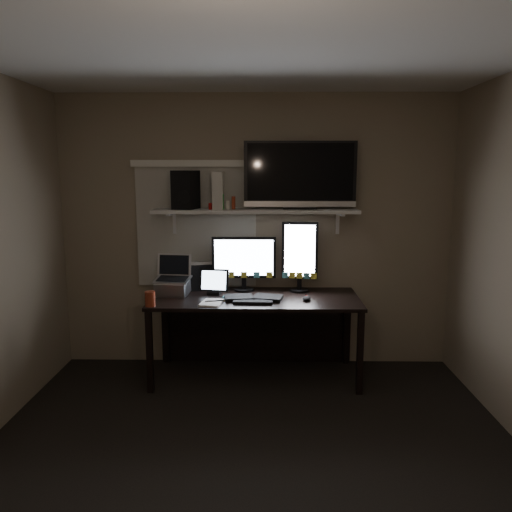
{
  "coord_description": "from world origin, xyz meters",
  "views": [
    {
      "loc": [
        0.08,
        -2.79,
        1.82
      ],
      "look_at": [
        0.01,
        1.25,
        1.12
      ],
      "focal_mm": 35.0,
      "sensor_mm": 36.0,
      "label": 1
    }
  ],
  "objects_px": {
    "tv": "(300,175)",
    "desk": "(255,313)",
    "monitor_portrait": "(300,256)",
    "tablet": "(214,282)",
    "mouse": "(307,298)",
    "speaker": "(186,190)",
    "cup": "(150,299)",
    "monitor_landscape": "(244,263)",
    "laptop": "(172,276)",
    "keyboard": "(253,298)",
    "game_console": "(218,190)"
  },
  "relations": [
    {
      "from": "desk",
      "to": "cup",
      "type": "relative_size",
      "value": 14.73
    },
    {
      "from": "tablet",
      "to": "laptop",
      "type": "height_order",
      "value": "laptop"
    },
    {
      "from": "tv",
      "to": "keyboard",
      "type": "bearing_deg",
      "value": -142.44
    },
    {
      "from": "monitor_portrait",
      "to": "mouse",
      "type": "xyz_separation_m",
      "value": [
        0.04,
        -0.34,
        -0.3
      ]
    },
    {
      "from": "tv",
      "to": "speaker",
      "type": "height_order",
      "value": "tv"
    },
    {
      "from": "desk",
      "to": "laptop",
      "type": "relative_size",
      "value": 5.2
    },
    {
      "from": "monitor_landscape",
      "to": "speaker",
      "type": "distance_m",
      "value": 0.84
    },
    {
      "from": "mouse",
      "to": "tv",
      "type": "relative_size",
      "value": 0.11
    },
    {
      "from": "keyboard",
      "to": "cup",
      "type": "bearing_deg",
      "value": -163.46
    },
    {
      "from": "monitor_portrait",
      "to": "speaker",
      "type": "height_order",
      "value": "speaker"
    },
    {
      "from": "keyboard",
      "to": "game_console",
      "type": "relative_size",
      "value": 1.53
    },
    {
      "from": "mouse",
      "to": "tv",
      "type": "height_order",
      "value": "tv"
    },
    {
      "from": "monitor_portrait",
      "to": "tv",
      "type": "distance_m",
      "value": 0.72
    },
    {
      "from": "desk",
      "to": "tablet",
      "type": "relative_size",
      "value": 6.79
    },
    {
      "from": "laptop",
      "to": "speaker",
      "type": "height_order",
      "value": "speaker"
    },
    {
      "from": "laptop",
      "to": "tv",
      "type": "distance_m",
      "value": 1.43
    },
    {
      "from": "monitor_landscape",
      "to": "monitor_portrait",
      "type": "bearing_deg",
      "value": -2.66
    },
    {
      "from": "monitor_landscape",
      "to": "mouse",
      "type": "xyz_separation_m",
      "value": [
        0.54,
        -0.35,
        -0.24
      ]
    },
    {
      "from": "laptop",
      "to": "speaker",
      "type": "xyz_separation_m",
      "value": [
        0.11,
        0.14,
        0.75
      ]
    },
    {
      "from": "cup",
      "to": "game_console",
      "type": "height_order",
      "value": "game_console"
    },
    {
      "from": "tablet",
      "to": "speaker",
      "type": "xyz_separation_m",
      "value": [
        -0.25,
        0.11,
        0.8
      ]
    },
    {
      "from": "tablet",
      "to": "speaker",
      "type": "relative_size",
      "value": 0.79
    },
    {
      "from": "keyboard",
      "to": "tablet",
      "type": "relative_size",
      "value": 1.88
    },
    {
      "from": "keyboard",
      "to": "speaker",
      "type": "height_order",
      "value": "speaker"
    },
    {
      "from": "monitor_portrait",
      "to": "keyboard",
      "type": "xyz_separation_m",
      "value": [
        -0.41,
        -0.31,
        -0.31
      ]
    },
    {
      "from": "desk",
      "to": "keyboard",
      "type": "height_order",
      "value": "keyboard"
    },
    {
      "from": "monitor_portrait",
      "to": "desk",
      "type": "bearing_deg",
      "value": -158.78
    },
    {
      "from": "cup",
      "to": "desk",
      "type": "bearing_deg",
      "value": 26.99
    },
    {
      "from": "monitor_portrait",
      "to": "cup",
      "type": "xyz_separation_m",
      "value": [
        -1.24,
        -0.53,
        -0.26
      ]
    },
    {
      "from": "monitor_landscape",
      "to": "monitor_portrait",
      "type": "xyz_separation_m",
      "value": [
        0.51,
        -0.02,
        0.07
      ]
    },
    {
      "from": "monitor_portrait",
      "to": "monitor_landscape",
      "type": "bearing_deg",
      "value": -174.91
    },
    {
      "from": "tablet",
      "to": "laptop",
      "type": "distance_m",
      "value": 0.37
    },
    {
      "from": "tablet",
      "to": "cup",
      "type": "bearing_deg",
      "value": -130.09
    },
    {
      "from": "keyboard",
      "to": "tv",
      "type": "height_order",
      "value": "tv"
    },
    {
      "from": "tablet",
      "to": "speaker",
      "type": "height_order",
      "value": "speaker"
    },
    {
      "from": "tv",
      "to": "desk",
      "type": "bearing_deg",
      "value": -165.1
    },
    {
      "from": "tv",
      "to": "cup",
      "type": "bearing_deg",
      "value": -156.78
    },
    {
      "from": "keyboard",
      "to": "tablet",
      "type": "distance_m",
      "value": 0.41
    },
    {
      "from": "tablet",
      "to": "speaker",
      "type": "bearing_deg",
      "value": 165.92
    },
    {
      "from": "monitor_landscape",
      "to": "game_console",
      "type": "bearing_deg",
      "value": -169.28
    },
    {
      "from": "game_console",
      "to": "speaker",
      "type": "relative_size",
      "value": 0.97
    },
    {
      "from": "monitor_portrait",
      "to": "tablet",
      "type": "distance_m",
      "value": 0.8
    },
    {
      "from": "mouse",
      "to": "speaker",
      "type": "height_order",
      "value": "speaker"
    },
    {
      "from": "desk",
      "to": "keyboard",
      "type": "xyz_separation_m",
      "value": [
        -0.01,
        -0.21,
        0.19
      ]
    },
    {
      "from": "mouse",
      "to": "speaker",
      "type": "distance_m",
      "value": 1.42
    },
    {
      "from": "tv",
      "to": "speaker",
      "type": "distance_m",
      "value": 1.01
    },
    {
      "from": "desk",
      "to": "tablet",
      "type": "distance_m",
      "value": 0.47
    },
    {
      "from": "monitor_portrait",
      "to": "tablet",
      "type": "relative_size",
      "value": 2.44
    },
    {
      "from": "keyboard",
      "to": "game_console",
      "type": "xyz_separation_m",
      "value": [
        -0.31,
        0.28,
        0.9
      ]
    },
    {
      "from": "monitor_landscape",
      "to": "speaker",
      "type": "xyz_separation_m",
      "value": [
        -0.51,
        -0.04,
        0.66
      ]
    }
  ]
}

